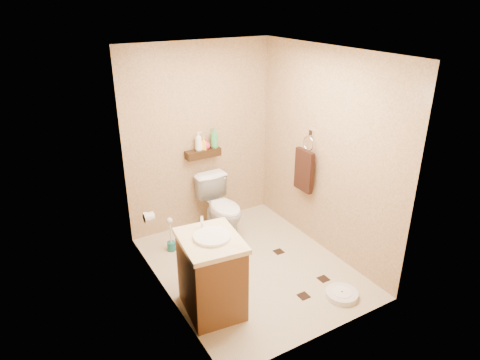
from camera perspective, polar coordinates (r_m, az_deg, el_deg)
ground at (r=5.04m, az=1.39°, el=-11.43°), size 2.50×2.50×0.00m
wall_back at (r=5.49m, az=-5.38°, el=5.58°), size 2.00×0.04×2.40m
wall_front at (r=3.56m, az=12.23°, el=-5.37°), size 2.00×0.04×2.40m
wall_left at (r=4.06m, az=-10.55°, el=-1.46°), size 0.04×2.50×2.40m
wall_right at (r=5.02m, az=11.30°, el=3.46°), size 0.04×2.50×2.40m
ceiling at (r=4.15m, az=1.72°, el=16.79°), size 2.00×2.50×0.02m
wall_shelf at (r=5.48m, az=-4.95°, el=3.57°), size 0.46×0.14×0.10m
floor_accents at (r=5.00m, az=2.31°, el=-11.72°), size 1.31×1.36×0.01m
toilet at (r=5.49m, az=-2.44°, el=-3.65°), size 0.43×0.74×0.75m
vanity at (r=4.23m, az=-3.83°, el=-12.32°), size 0.62×0.72×0.94m
bathroom_scale at (r=4.70m, az=13.41°, el=-14.61°), size 0.39×0.39×0.07m
toilet_brush at (r=5.30m, az=-9.20°, el=-7.77°), size 0.10×0.10×0.45m
towel_ring at (r=5.24m, az=8.58°, el=1.52°), size 0.12×0.30×0.76m
toilet_paper at (r=4.90m, az=-12.07°, el=-4.85°), size 0.12×0.11×0.12m
bottle_a at (r=5.40m, az=-5.54°, el=5.17°), size 0.13×0.13×0.24m
bottle_b at (r=5.44m, az=-4.84°, el=4.90°), size 0.10×0.10×0.16m
bottle_c at (r=5.46m, az=-4.56°, el=4.82°), size 0.11×0.11×0.14m
bottle_d at (r=5.49m, az=-3.47°, el=5.65°), size 0.12×0.12×0.26m
bottle_e at (r=5.51m, az=-3.41°, el=5.15°), size 0.10×0.10×0.16m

